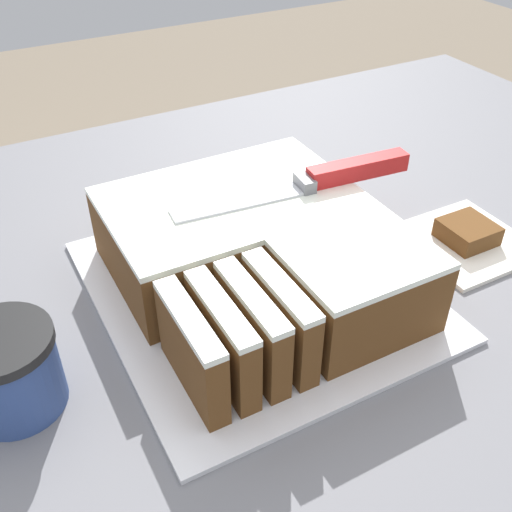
{
  "coord_description": "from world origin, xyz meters",
  "views": [
    {
      "loc": [
        -0.33,
        -0.45,
        1.35
      ],
      "look_at": [
        -0.08,
        0.02,
        0.94
      ],
      "focal_mm": 42.0,
      "sensor_mm": 36.0,
      "label": 1
    }
  ],
  "objects_px": {
    "knife": "(334,175)",
    "brownie": "(468,232)",
    "cake_board": "(256,289)",
    "cake": "(258,251)",
    "coffee_cup": "(9,371)"
  },
  "relations": [
    {
      "from": "knife",
      "to": "coffee_cup",
      "type": "xyz_separation_m",
      "value": [
        -0.4,
        -0.07,
        -0.06
      ]
    },
    {
      "from": "cake",
      "to": "knife",
      "type": "height_order",
      "value": "knife"
    },
    {
      "from": "cake_board",
      "to": "coffee_cup",
      "type": "xyz_separation_m",
      "value": [
        -0.28,
        -0.04,
        0.04
      ]
    },
    {
      "from": "cake",
      "to": "cake_board",
      "type": "bearing_deg",
      "value": -130.19
    },
    {
      "from": "brownie",
      "to": "cake",
      "type": "bearing_deg",
      "value": 169.25
    },
    {
      "from": "coffee_cup",
      "to": "brownie",
      "type": "distance_m",
      "value": 0.56
    },
    {
      "from": "cake_board",
      "to": "knife",
      "type": "height_order",
      "value": "knife"
    },
    {
      "from": "cake",
      "to": "coffee_cup",
      "type": "xyz_separation_m",
      "value": [
        -0.28,
        -0.04,
        -0.01
      ]
    },
    {
      "from": "cake",
      "to": "knife",
      "type": "relative_size",
      "value": 1.07
    },
    {
      "from": "cake_board",
      "to": "brownie",
      "type": "relative_size",
      "value": 6.23
    },
    {
      "from": "coffee_cup",
      "to": "knife",
      "type": "bearing_deg",
      "value": 9.87
    },
    {
      "from": "knife",
      "to": "brownie",
      "type": "height_order",
      "value": "knife"
    },
    {
      "from": "cake_board",
      "to": "cake",
      "type": "xyz_separation_m",
      "value": [
        0.01,
        0.01,
        0.05
      ]
    },
    {
      "from": "brownie",
      "to": "knife",
      "type": "bearing_deg",
      "value": 154.07
    },
    {
      "from": "knife",
      "to": "brownie",
      "type": "distance_m",
      "value": 0.2
    }
  ]
}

